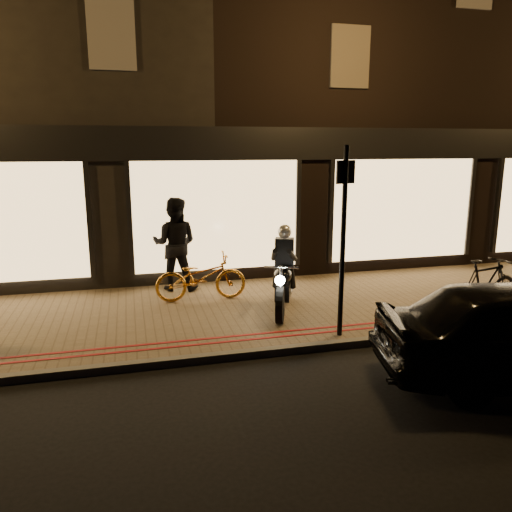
% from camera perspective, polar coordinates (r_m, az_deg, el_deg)
% --- Properties ---
extents(ground, '(90.00, 90.00, 0.00)m').
position_cam_1_polar(ground, '(7.63, 0.97, -11.52)').
color(ground, black).
rests_on(ground, ground).
extents(sidewalk, '(50.00, 4.00, 0.12)m').
position_cam_1_polar(sidewalk, '(9.42, -2.26, -6.38)').
color(sidewalk, brown).
rests_on(sidewalk, ground).
extents(kerb_stone, '(50.00, 0.14, 0.12)m').
position_cam_1_polar(kerb_stone, '(7.65, 0.87, -10.97)').
color(kerb_stone, '#59544C').
rests_on(kerb_stone, ground).
extents(red_kerb_lines, '(50.00, 0.26, 0.01)m').
position_cam_1_polar(red_kerb_lines, '(8.08, -0.07, -9.19)').
color(red_kerb_lines, maroon).
rests_on(red_kerb_lines, sidewalk).
extents(building_row, '(48.00, 10.11, 8.50)m').
position_cam_1_polar(building_row, '(15.86, -7.94, 16.51)').
color(building_row, black).
rests_on(building_row, ground).
extents(motorcycle, '(0.90, 1.85, 1.59)m').
position_cam_1_polar(motorcycle, '(9.16, 3.16, -2.53)').
color(motorcycle, black).
rests_on(motorcycle, sidewalk).
extents(sign_post, '(0.34, 0.14, 3.00)m').
position_cam_1_polar(sign_post, '(7.82, 9.95, 2.67)').
color(sign_post, black).
rests_on(sign_post, sidewalk).
extents(bicycle_gold, '(1.78, 0.65, 0.93)m').
position_cam_1_polar(bicycle_gold, '(9.85, -6.32, -2.41)').
color(bicycle_gold, '#BF7A21').
rests_on(bicycle_gold, sidewalk).
extents(bicycle_dark, '(1.81, 0.89, 1.05)m').
position_cam_1_polar(bicycle_dark, '(9.80, 24.65, -3.22)').
color(bicycle_dark, black).
rests_on(bicycle_dark, sidewalk).
extents(person_dark, '(1.12, 0.98, 1.95)m').
position_cam_1_polar(person_dark, '(10.56, -9.26, 1.35)').
color(person_dark, black).
rests_on(person_dark, sidewalk).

